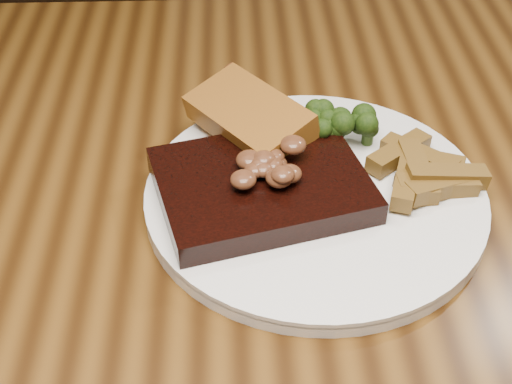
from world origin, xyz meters
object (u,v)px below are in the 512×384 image
garlic_bread (250,134)px  potato_wedges (404,174)px  dining_table (256,299)px  chair_far (92,49)px  plate (315,198)px  steak (262,186)px

garlic_bread → potato_wedges: 0.15m
dining_table → garlic_bread: 0.16m
dining_table → potato_wedges: bearing=17.4°
chair_far → plate: size_ratio=3.11×
plate → garlic_bread: (-0.06, 0.07, 0.02)m
plate → steak: steak is taller
plate → steak: bearing=-174.2°
plate → garlic_bread: bearing=127.7°
garlic_bread → chair_far: bearing=165.8°
steak → garlic_bread: same height
chair_far → plate: bearing=138.9°
potato_wedges → garlic_bread: bearing=155.1°
plate → garlic_bread: garlic_bread is taller
chair_far → garlic_bread: bearing=137.3°
dining_table → chair_far: (-0.27, 0.72, -0.13)m
plate → steak: size_ratio=1.72×
plate → garlic_bread: size_ratio=2.52×
steak → potato_wedges: size_ratio=1.87×
chair_far → potato_wedges: size_ratio=9.97×
chair_far → steak: chair_far is taller
chair_far → steak: size_ratio=5.34×
dining_table → chair_far: 0.78m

